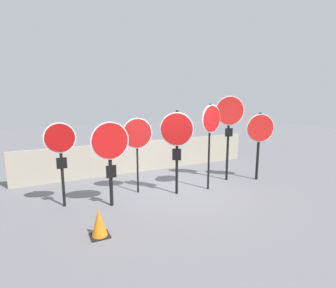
{
  "coord_description": "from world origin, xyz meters",
  "views": [
    {
      "loc": [
        -3.55,
        -6.56,
        2.73
      ],
      "look_at": [
        -0.24,
        0.0,
        1.42
      ],
      "focal_mm": 28.0,
      "sensor_mm": 36.0,
      "label": 1
    }
  ],
  "objects": [
    {
      "name": "ground_plane",
      "position": [
        0.0,
        0.0,
        0.0
      ],
      "size": [
        40.0,
        40.0,
        0.0
      ],
      "primitive_type": "plane",
      "color": "slate"
    },
    {
      "name": "fence_back",
      "position": [
        0.0,
        2.4,
        0.56
      ],
      "size": [
        8.94,
        0.12,
        1.13
      ],
      "color": "#A89E89",
      "rests_on": "ground"
    },
    {
      "name": "stop_sign_0",
      "position": [
        -3.07,
        0.21,
        1.54
      ],
      "size": [
        0.75,
        0.13,
        2.14
      ],
      "rotation": [
        0.0,
        0.0,
        -0.03
      ],
      "color": "black",
      "rests_on": "ground"
    },
    {
      "name": "stop_sign_1",
      "position": [
        -1.98,
        -0.3,
        1.48
      ],
      "size": [
        0.94,
        0.15,
        2.16
      ],
      "rotation": [
        0.0,
        0.0,
        -0.01
      ],
      "color": "black",
      "rests_on": "ground"
    },
    {
      "name": "stop_sign_2",
      "position": [
        -1.06,
        0.28,
        1.64
      ],
      "size": [
        0.86,
        0.14,
        2.18
      ],
      "rotation": [
        0.0,
        0.0,
        -0.08
      ],
      "color": "black",
      "rests_on": "ground"
    },
    {
      "name": "stop_sign_3",
      "position": [
        -0.12,
        -0.3,
        1.67
      ],
      "size": [
        0.79,
        0.54,
        2.39
      ],
      "rotation": [
        0.0,
        0.0,
        -0.59
      ],
      "color": "black",
      "rests_on": "ground"
    },
    {
      "name": "stop_sign_4",
      "position": [
        0.96,
        -0.39,
        1.92
      ],
      "size": [
        0.79,
        0.25,
        2.55
      ],
      "rotation": [
        0.0,
        0.0,
        0.28
      ],
      "color": "black",
      "rests_on": "ground"
    },
    {
      "name": "stop_sign_5",
      "position": [
        2.01,
        0.08,
        2.02
      ],
      "size": [
        0.88,
        0.39,
        2.79
      ],
      "rotation": [
        0.0,
        0.0,
        -0.4
      ],
      "color": "black",
      "rests_on": "ground"
    },
    {
      "name": "stop_sign_6",
      "position": [
        2.94,
        -0.34,
        1.56
      ],
      "size": [
        0.87,
        0.36,
        2.24
      ],
      "rotation": [
        0.0,
        0.0,
        -0.37
      ],
      "color": "black",
      "rests_on": "ground"
    },
    {
      "name": "traffic_cone_0",
      "position": [
        -2.59,
        -1.64,
        0.29
      ],
      "size": [
        0.37,
        0.37,
        0.59
      ],
      "color": "black",
      "rests_on": "ground"
    }
  ]
}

